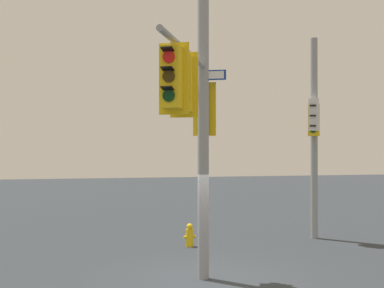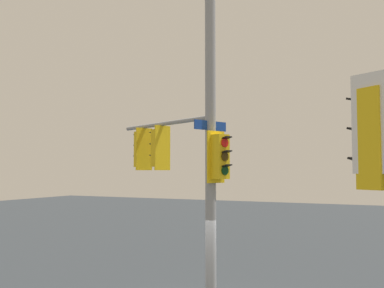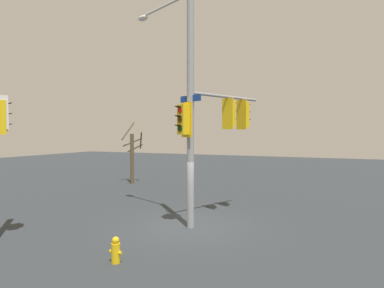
{
  "view_description": "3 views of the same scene",
  "coord_description": "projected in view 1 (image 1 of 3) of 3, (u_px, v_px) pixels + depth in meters",
  "views": [
    {
      "loc": [
        2.97,
        11.66,
        3.15
      ],
      "look_at": [
        0.42,
        0.14,
        3.23
      ],
      "focal_mm": 47.08,
      "sensor_mm": 36.0,
      "label": 1
    },
    {
      "loc": [
        -9.8,
        -4.3,
        3.74
      ],
      "look_at": [
        -0.05,
        0.41,
        4.41
      ],
      "focal_mm": 39.81,
      "sensor_mm": 36.0,
      "label": 2
    },
    {
      "loc": [
        5.05,
        -11.06,
        3.56
      ],
      "look_at": [
        -0.07,
        0.49,
        3.15
      ],
      "focal_mm": 30.07,
      "sensor_mm": 36.0,
      "label": 3
    }
  ],
  "objects": [
    {
      "name": "main_signal_pole_assembly",
      "position": [
        204.0,
        78.0,
        11.34
      ],
      "size": [
        4.92,
        4.31,
        9.04
      ],
      "rotation": [
        0.0,
        0.0,
        1.15
      ],
      "color": "gray",
      "rests_on": "ground"
    },
    {
      "name": "fire_hydrant",
      "position": [
        190.0,
        236.0,
        15.94
      ],
      "size": [
        0.38,
        0.24,
        0.73
      ],
      "color": "yellow",
      "rests_on": "ground"
    },
    {
      "name": "secondary_pole_assembly",
      "position": [
        314.0,
        130.0,
        17.27
      ],
      "size": [
        0.54,
        0.75,
        6.93
      ],
      "rotation": [
        0.0,
        0.0,
        1.09
      ],
      "color": "gray",
      "rests_on": "ground"
    },
    {
      "name": "ground_plane",
      "position": [
        208.0,
        279.0,
        12.01
      ],
      "size": [
        80.0,
        80.0,
        0.0
      ],
      "primitive_type": "plane",
      "color": "#2E3338"
    }
  ]
}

